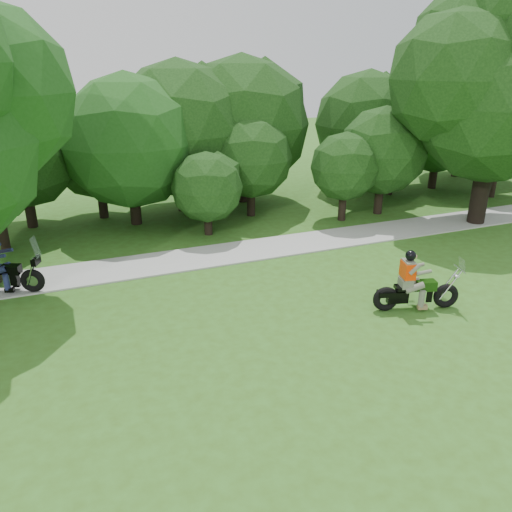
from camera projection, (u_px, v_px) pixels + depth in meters
ground at (377, 351)px, 12.96m from camera, size 100.00×100.00×0.00m
walkway at (261, 249)px, 19.86m from camera, size 60.00×2.20×0.06m
tree_line at (242, 136)px, 24.48m from camera, size 39.81×11.11×7.40m
big_tree_east at (491, 85)px, 21.14m from camera, size 9.07×6.89×10.46m
chopper_motorcycle at (413, 288)px, 14.88m from camera, size 2.64×1.15×1.91m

